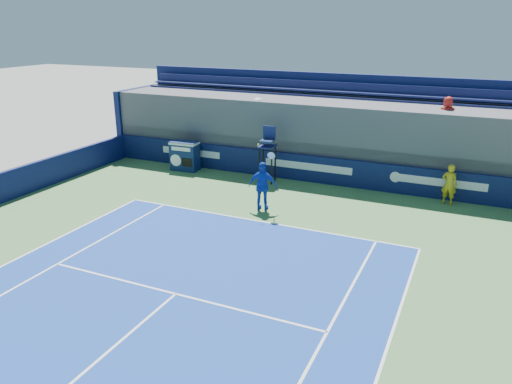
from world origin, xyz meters
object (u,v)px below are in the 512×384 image
at_px(ball_person, 449,184).
at_px(tennis_player, 263,186).
at_px(umpire_chair, 268,148).
at_px(match_clock, 185,155).

xyz_separation_m(ball_person, tennis_player, (-6.33, -3.53, 0.13)).
relative_size(umpire_chair, tennis_player, 0.96).
bearing_deg(match_clock, umpire_chair, -0.93).
height_order(match_clock, umpire_chair, umpire_chair).
xyz_separation_m(umpire_chair, tennis_player, (1.20, -3.25, -0.58)).
relative_size(match_clock, tennis_player, 0.54).
relative_size(ball_person, match_clock, 1.15).
bearing_deg(ball_person, tennis_player, 39.09).
height_order(ball_person, match_clock, ball_person).
height_order(umpire_chair, tennis_player, tennis_player).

